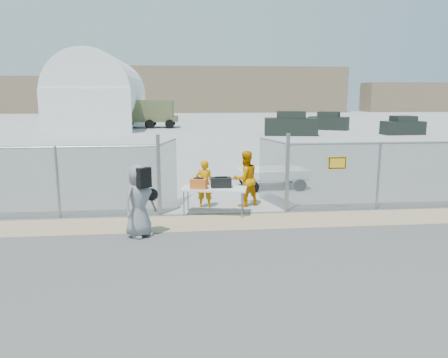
{
  "coord_description": "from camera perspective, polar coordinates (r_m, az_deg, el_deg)",
  "views": [
    {
      "loc": [
        -1.35,
        -11.21,
        3.7
      ],
      "look_at": [
        0.0,
        2.0,
        1.1
      ],
      "focal_mm": 35.0,
      "sensor_mm": 36.0,
      "label": 1
    }
  ],
  "objects": [
    {
      "name": "black_duffel",
      "position": [
        13.52,
        -0.39,
        -0.45
      ],
      "size": [
        0.63,
        0.37,
        0.3
      ],
      "primitive_type": "cube",
      "rotation": [
        0.0,
        0.0,
        0.01
      ],
      "color": "black",
      "rests_on": "folding_table"
    },
    {
      "name": "visitor",
      "position": [
        11.57,
        -11.02,
        -2.81
      ],
      "size": [
        1.11,
        1.09,
        1.92
      ],
      "primitive_type": "imported",
      "rotation": [
        0.0,
        0.0,
        0.75
      ],
      "color": "gray",
      "rests_on": "ground"
    },
    {
      "name": "tarmac_inside",
      "position": [
        53.35,
        -4.42,
        7.06
      ],
      "size": [
        160.0,
        80.0,
        0.01
      ],
      "primitive_type": "cube",
      "color": "#A3A3A0",
      "rests_on": "ground"
    },
    {
      "name": "utility_trailer",
      "position": [
        17.47,
        6.25,
        0.17
      ],
      "size": [
        3.54,
        1.98,
        0.83
      ],
      "primitive_type": null,
      "rotation": [
        0.0,
        0.0,
        0.06
      ],
      "color": "white",
      "rests_on": "ground"
    },
    {
      "name": "parked_vehicle_near",
      "position": [
        40.13,
        8.71,
        7.16
      ],
      "size": [
        4.95,
        2.85,
        2.11
      ],
      "primitive_type": null,
      "rotation": [
        0.0,
        0.0,
        -0.16
      ],
      "color": "black",
      "rests_on": "ground"
    },
    {
      "name": "folding_table",
      "position": [
        13.55,
        -1.32,
        -2.92
      ],
      "size": [
        2.12,
        1.22,
        0.85
      ],
      "primitive_type": null,
      "rotation": [
        0.0,
        0.0,
        -0.21
      ],
      "color": "white",
      "rests_on": "ground"
    },
    {
      "name": "quonset_hangar",
      "position": [
        51.93,
        -15.73,
        10.99
      ],
      "size": [
        9.0,
        18.0,
        8.0
      ],
      "primitive_type": null,
      "color": "white",
      "rests_on": "ground"
    },
    {
      "name": "parked_vehicle_mid",
      "position": [
        47.23,
        13.49,
        7.38
      ],
      "size": [
        4.42,
        3.56,
        1.83
      ],
      "primitive_type": null,
      "rotation": [
        0.0,
        0.0,
        -0.51
      ],
      "color": "black",
      "rests_on": "ground"
    },
    {
      "name": "ground",
      "position": [
        11.88,
        0.99,
        -7.07
      ],
      "size": [
        160.0,
        160.0,
        0.0
      ],
      "primitive_type": "plane",
      "color": "#484747"
    },
    {
      "name": "orange_bag",
      "position": [
        13.35,
        -3.33,
        -0.62
      ],
      "size": [
        0.56,
        0.44,
        0.3
      ],
      "primitive_type": "cube",
      "rotation": [
        0.0,
        0.0,
        -0.28
      ],
      "color": "orange",
      "rests_on": "folding_table"
    },
    {
      "name": "military_truck",
      "position": [
        49.23,
        -9.81,
        8.37
      ],
      "size": [
        6.46,
        2.63,
        3.03
      ],
      "primitive_type": null,
      "rotation": [
        0.0,
        0.0,
        -0.04
      ],
      "color": "#5B6138",
      "rests_on": "ground"
    },
    {
      "name": "security_worker_left",
      "position": [
        14.33,
        -2.56,
        -0.64
      ],
      "size": [
        0.64,
        0.47,
        1.59
      ],
      "primitive_type": "imported",
      "rotation": [
        0.0,
        0.0,
        2.97
      ],
      "color": "orange",
      "rests_on": "ground"
    },
    {
      "name": "security_worker_right",
      "position": [
        14.49,
        2.8,
        0.05
      ],
      "size": [
        1.1,
        0.99,
        1.86
      ],
      "primitive_type": "imported",
      "rotation": [
        0.0,
        0.0,
        3.53
      ],
      "color": "orange",
      "rests_on": "ground"
    },
    {
      "name": "distant_hills",
      "position": [
        89.44,
        -1.81,
        11.57
      ],
      "size": [
        140.0,
        6.0,
        9.0
      ],
      "primitive_type": null,
      "color": "#7F684F",
      "rests_on": "ground"
    },
    {
      "name": "parked_vehicle_far",
      "position": [
        43.52,
        22.32,
        6.48
      ],
      "size": [
        3.82,
        1.93,
        1.68
      ],
      "primitive_type": null,
      "rotation": [
        0.0,
        0.0,
        0.07
      ],
      "color": "black",
      "rests_on": "ground"
    },
    {
      "name": "chain_link_fence",
      "position": [
        13.53,
        0.0,
        0.0
      ],
      "size": [
        40.0,
        0.2,
        2.2
      ],
      "primitive_type": null,
      "color": "gray",
      "rests_on": "ground"
    },
    {
      "name": "dirt_strip",
      "position": [
        12.82,
        0.46,
        -5.66
      ],
      "size": [
        44.0,
        1.6,
        0.01
      ],
      "primitive_type": "cube",
      "color": "tan",
      "rests_on": "ground"
    }
  ]
}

